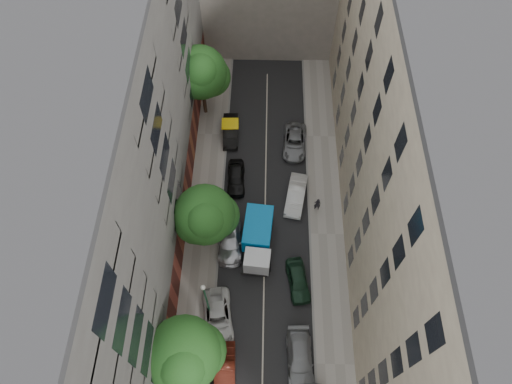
{
  "coord_description": "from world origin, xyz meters",
  "views": [
    {
      "loc": [
        -0.34,
        -18.09,
        36.5
      ],
      "look_at": [
        -0.79,
        0.61,
        6.0
      ],
      "focal_mm": 32.0,
      "sensor_mm": 36.0,
      "label": 1
    }
  ],
  "objects_px": {
    "car_right_4": "(295,142)",
    "tree_mid": "(206,217)",
    "car_left_4": "(236,178)",
    "tree_near": "(185,356)",
    "car_left_1": "(225,372)",
    "car_right_1": "(300,359)",
    "car_left_2": "(218,317)",
    "tree_far": "(201,75)",
    "tarp_truck": "(258,239)",
    "car_right_2": "(298,280)",
    "car_left_3": "(230,239)",
    "lamp_post": "(206,298)",
    "car_left_5": "(231,131)",
    "pedestrian": "(317,204)",
    "car_right_3": "(296,195)"
  },
  "relations": [
    {
      "from": "lamp_post",
      "to": "tree_far",
      "type": "bearing_deg",
      "value": 95.45
    },
    {
      "from": "tarp_truck",
      "to": "car_right_2",
      "type": "height_order",
      "value": "tarp_truck"
    },
    {
      "from": "tarp_truck",
      "to": "car_right_1",
      "type": "xyz_separation_m",
      "value": [
        3.4,
        -9.55,
        -0.76
      ]
    },
    {
      "from": "car_left_3",
      "to": "car_left_2",
      "type": "bearing_deg",
      "value": -97.25
    },
    {
      "from": "car_left_3",
      "to": "tree_far",
      "type": "height_order",
      "value": "tree_far"
    },
    {
      "from": "tree_mid",
      "to": "car_left_5",
      "type": "bearing_deg",
      "value": 84.86
    },
    {
      "from": "tree_mid",
      "to": "car_right_2",
      "type": "bearing_deg",
      "value": -24.99
    },
    {
      "from": "tarp_truck",
      "to": "car_left_1",
      "type": "height_order",
      "value": "tarp_truck"
    },
    {
      "from": "car_right_3",
      "to": "car_left_4",
      "type": "bearing_deg",
      "value": 172.05
    },
    {
      "from": "car_right_4",
      "to": "tree_far",
      "type": "bearing_deg",
      "value": 159.57
    },
    {
      "from": "car_left_1",
      "to": "tree_far",
      "type": "relative_size",
      "value": 0.54
    },
    {
      "from": "car_left_2",
      "to": "car_right_2",
      "type": "xyz_separation_m",
      "value": [
        6.4,
        3.2,
        0.01
      ]
    },
    {
      "from": "tarp_truck",
      "to": "pedestrian",
      "type": "height_order",
      "value": "tarp_truck"
    },
    {
      "from": "car_left_3",
      "to": "lamp_post",
      "type": "height_order",
      "value": "lamp_post"
    },
    {
      "from": "car_left_5",
      "to": "lamp_post",
      "type": "distance_m",
      "value": 18.63
    },
    {
      "from": "car_right_4",
      "to": "lamp_post",
      "type": "distance_m",
      "value": 18.83
    },
    {
      "from": "car_left_1",
      "to": "pedestrian",
      "type": "distance_m",
      "value": 16.29
    },
    {
      "from": "car_left_3",
      "to": "lamp_post",
      "type": "bearing_deg",
      "value": -103.66
    },
    {
      "from": "tree_near",
      "to": "pedestrian",
      "type": "xyz_separation_m",
      "value": [
        9.92,
        14.25,
        -4.02
      ]
    },
    {
      "from": "car_left_3",
      "to": "tree_near",
      "type": "height_order",
      "value": "tree_near"
    },
    {
      "from": "car_left_4",
      "to": "car_right_4",
      "type": "distance_m",
      "value": 7.12
    },
    {
      "from": "car_right_1",
      "to": "tree_mid",
      "type": "height_order",
      "value": "tree_mid"
    },
    {
      "from": "car_right_3",
      "to": "car_left_5",
      "type": "bearing_deg",
      "value": 140.73
    },
    {
      "from": "car_left_3",
      "to": "car_right_2",
      "type": "distance_m",
      "value": 6.84
    },
    {
      "from": "car_right_1",
      "to": "car_left_2",
      "type": "bearing_deg",
      "value": 152.31
    },
    {
      "from": "car_left_1",
      "to": "tree_mid",
      "type": "distance_m",
      "value": 11.74
    },
    {
      "from": "car_left_4",
      "to": "tree_near",
      "type": "relative_size",
      "value": 0.54
    },
    {
      "from": "car_right_4",
      "to": "tree_mid",
      "type": "xyz_separation_m",
      "value": [
        -7.49,
        -10.91,
        4.29
      ]
    },
    {
      "from": "car_left_3",
      "to": "car_left_5",
      "type": "relative_size",
      "value": 1.16
    },
    {
      "from": "tarp_truck",
      "to": "car_left_3",
      "type": "height_order",
      "value": "tarp_truck"
    },
    {
      "from": "car_right_1",
      "to": "lamp_post",
      "type": "bearing_deg",
      "value": 151.31
    },
    {
      "from": "tarp_truck",
      "to": "car_right_3",
      "type": "distance_m",
      "value": 5.96
    },
    {
      "from": "car_right_2",
      "to": "lamp_post",
      "type": "xyz_separation_m",
      "value": [
        -7.08,
        -2.73,
        3.28
      ]
    },
    {
      "from": "car_right_2",
      "to": "car_left_1",
      "type": "bearing_deg",
      "value": -137.02
    },
    {
      "from": "car_left_1",
      "to": "tree_mid",
      "type": "bearing_deg",
      "value": 97.08
    },
    {
      "from": "car_left_2",
      "to": "tarp_truck",
      "type": "bearing_deg",
      "value": 56.84
    },
    {
      "from": "car_left_3",
      "to": "tree_mid",
      "type": "height_order",
      "value": "tree_mid"
    },
    {
      "from": "car_left_4",
      "to": "tree_mid",
      "type": "bearing_deg",
      "value": -108.58
    },
    {
      "from": "tarp_truck",
      "to": "car_right_4",
      "type": "height_order",
      "value": "tarp_truck"
    },
    {
      "from": "car_left_3",
      "to": "pedestrian",
      "type": "xyz_separation_m",
      "value": [
        7.71,
        3.57,
        0.25
      ]
    },
    {
      "from": "tree_far",
      "to": "car_right_3",
      "type": "bearing_deg",
      "value": -48.5
    },
    {
      "from": "car_right_2",
      "to": "tree_far",
      "type": "xyz_separation_m",
      "value": [
        -9.1,
        18.49,
        4.8
      ]
    },
    {
      "from": "car_right_4",
      "to": "tree_far",
      "type": "xyz_separation_m",
      "value": [
        -9.1,
        4.09,
        4.82
      ]
    },
    {
      "from": "car_left_4",
      "to": "car_right_1",
      "type": "relative_size",
      "value": 0.86
    },
    {
      "from": "car_right_2",
      "to": "car_left_4",
      "type": "bearing_deg",
      "value": 109.69
    },
    {
      "from": "car_right_1",
      "to": "car_right_3",
      "type": "relative_size",
      "value": 1.04
    },
    {
      "from": "tarp_truck",
      "to": "tree_near",
      "type": "distance_m",
      "value": 11.96
    },
    {
      "from": "car_left_2",
      "to": "tree_near",
      "type": "distance_m",
      "value": 6.04
    },
    {
      "from": "car_right_4",
      "to": "tree_mid",
      "type": "distance_m",
      "value": 13.91
    },
    {
      "from": "car_left_1",
      "to": "car_left_2",
      "type": "relative_size",
      "value": 0.92
    }
  ]
}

